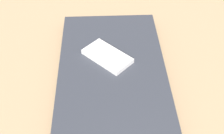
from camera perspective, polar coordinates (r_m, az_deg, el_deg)
The scene contains 3 objects.
desk_surface at distance 59.94cm, azimuth 3.06°, elevation -6.19°, with size 120.00×80.00×3.00cm, color tan.
laptop_closed at distance 61.80cm, azimuth 0.00°, elevation -0.57°, with size 35.86×21.47×2.31cm, color #33353D.
cell_phone_on_laptop at distance 62.43cm, azimuth -0.89°, elevation 2.08°, with size 11.29×9.10×1.13cm.
Camera 1 is at (34.68, -17.37, 47.20)cm, focal length 48.51 mm.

